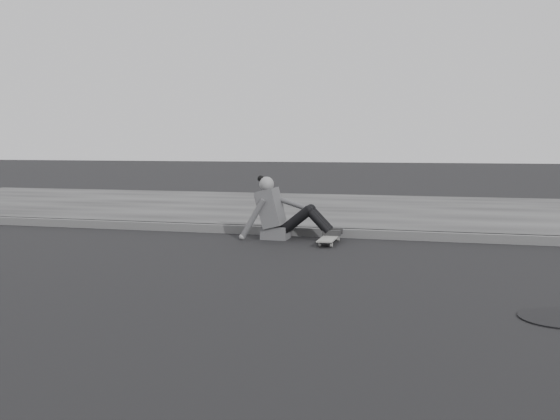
% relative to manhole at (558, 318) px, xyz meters
% --- Properties ---
extents(ground, '(80.00, 80.00, 0.00)m').
position_rel_manhole_xyz_m(ground, '(-0.65, 1.12, -0.01)').
color(ground, black).
rests_on(ground, ground).
extents(curb, '(24.00, 0.16, 0.12)m').
position_rel_manhole_xyz_m(curb, '(-0.65, 3.70, 0.05)').
color(curb, '#525252').
rests_on(curb, ground).
extents(sidewalk, '(24.00, 6.00, 0.12)m').
position_rel_manhole_xyz_m(sidewalk, '(-0.65, 6.72, 0.05)').
color(sidewalk, '#3D3D3D').
rests_on(sidewalk, ground).
extents(manhole, '(0.58, 0.58, 0.01)m').
position_rel_manhole_xyz_m(manhole, '(0.00, 0.00, 0.00)').
color(manhole, black).
rests_on(manhole, ground).
extents(skateboard, '(0.20, 0.78, 0.09)m').
position_rel_manhole_xyz_m(skateboard, '(-2.30, 3.07, 0.07)').
color(skateboard, gray).
rests_on(skateboard, ground).
extents(seated_woman, '(1.38, 0.46, 0.88)m').
position_rel_manhole_xyz_m(seated_woman, '(-3.03, 3.32, 0.35)').
color(seated_woman, '#4B4B4D').
rests_on(seated_woman, ground).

